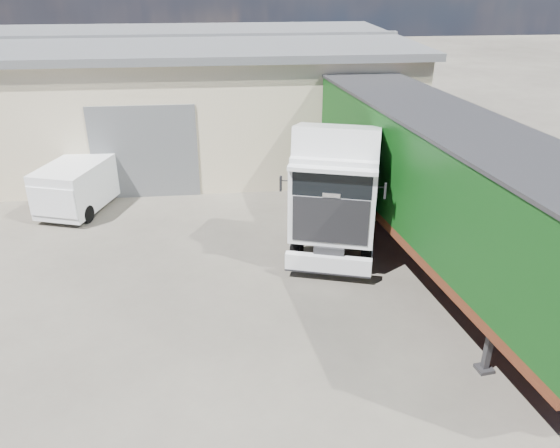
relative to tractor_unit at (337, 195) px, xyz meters
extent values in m
plane|color=#2B2823|center=(-4.43, -5.03, -1.81)|extent=(120.00, 120.00, 0.00)
cube|color=beige|center=(-10.43, 10.97, 0.69)|extent=(30.00, 12.00, 5.00)
cube|color=#525457|center=(-10.43, 10.97, 3.34)|extent=(30.60, 12.60, 0.30)
cube|color=#525457|center=(-6.43, 4.95, -0.01)|extent=(4.00, 0.08, 3.60)
cube|color=#525457|center=(-10.43, 10.97, 3.54)|extent=(30.60, 0.40, 0.15)
cube|color=maroon|center=(7.07, 0.97, -0.56)|extent=(0.35, 26.00, 2.50)
cylinder|color=black|center=(-0.33, -1.12, -1.30)|extent=(2.57, 1.66, 1.02)
cylinder|color=black|center=(0.63, 2.12, -1.30)|extent=(2.61, 1.67, 1.02)
cylinder|color=black|center=(1.02, 3.41, -1.30)|extent=(2.61, 1.67, 1.02)
cube|color=#2D2D30|center=(0.33, 1.10, -0.94)|extent=(2.65, 6.35, 0.29)
cube|color=silver|center=(-0.60, -2.00, -1.28)|extent=(2.43, 0.93, 0.53)
cube|color=silver|center=(-0.24, -0.79, 0.38)|extent=(2.95, 2.82, 2.36)
cube|color=black|center=(-0.55, -1.86, 0.02)|extent=(2.05, 0.66, 1.35)
cube|color=black|center=(-0.55, -1.84, 1.08)|extent=(2.09, 0.67, 0.72)
cube|color=silver|center=(-0.18, -0.61, 1.90)|extent=(2.83, 2.48, 1.18)
cube|color=#0B512F|center=(-1.29, -0.08, 0.12)|extent=(0.22, 0.70, 1.06)
cube|color=#0B512F|center=(1.04, -0.77, 0.12)|extent=(0.22, 0.70, 1.06)
cylinder|color=#2D2D30|center=(0.69, 2.30, -0.74)|extent=(1.32, 1.32, 0.12)
cube|color=#2D2D30|center=(2.22, -6.18, -1.18)|extent=(0.39, 0.39, 1.26)
cylinder|color=black|center=(2.05, 2.85, -1.21)|extent=(3.05, 1.59, 1.21)
cube|color=#2D2D30|center=(2.66, -1.73, -0.78)|extent=(2.72, 13.71, 0.40)
cube|color=#612F16|center=(2.66, -1.73, -0.41)|extent=(4.65, 13.97, 0.27)
cube|color=black|center=(2.66, -1.73, 1.22)|extent=(4.65, 13.97, 2.97)
cube|color=#2D2D30|center=(2.66, -1.73, 2.73)|extent=(4.72, 14.05, 0.09)
cylinder|color=black|center=(-9.09, 3.01, -1.50)|extent=(1.94, 1.16, 0.63)
cylinder|color=black|center=(-8.15, 5.92, -1.50)|extent=(1.94, 1.16, 0.63)
cube|color=silver|center=(-8.62, 4.47, -0.81)|extent=(3.08, 4.73, 1.62)
cube|color=silver|center=(-9.18, 2.74, -0.86)|extent=(1.94, 1.36, 1.05)
cube|color=black|center=(-9.12, 2.92, -0.33)|extent=(1.61, 0.59, 0.57)
camera|label=1|loc=(-3.34, -15.31, 6.45)|focal=35.00mm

